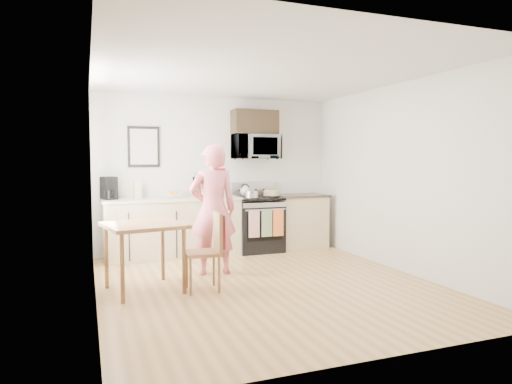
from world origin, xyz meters
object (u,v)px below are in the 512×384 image
object	(u,v)px
person	(213,210)
dining_table	(144,231)
chair	(213,240)
microwave	(256,147)
range	(258,225)
cake	(271,193)

from	to	relation	value
person	dining_table	xyz separation A→B (m)	(-0.97, -0.50, -0.17)
person	chair	size ratio (longest dim) A/B	1.90
microwave	person	world-z (taller)	microwave
range	cake	world-z (taller)	range
range	cake	size ratio (longest dim) A/B	3.70
dining_table	cake	size ratio (longest dim) A/B	2.79
range	dining_table	bearing A→B (deg)	-139.97
microwave	dining_table	xyz separation A→B (m)	(-2.08, -1.86, -1.05)
person	dining_table	size ratio (longest dim) A/B	2.00
range	microwave	size ratio (longest dim) A/B	1.53
person	microwave	bearing A→B (deg)	-124.39
dining_table	microwave	bearing A→B (deg)	41.68
range	chair	distance (m)	2.38
range	chair	xyz separation A→B (m)	(-1.31, -1.98, 0.16)
dining_table	cake	distance (m)	2.89
cake	range	bearing A→B (deg)	170.37
range	cake	bearing A→B (deg)	-9.63
chair	cake	size ratio (longest dim) A/B	2.95
microwave	dining_table	world-z (taller)	microwave
dining_table	chair	xyz separation A→B (m)	(0.77, -0.23, -0.11)
chair	dining_table	bearing A→B (deg)	167.62
person	chair	distance (m)	0.81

